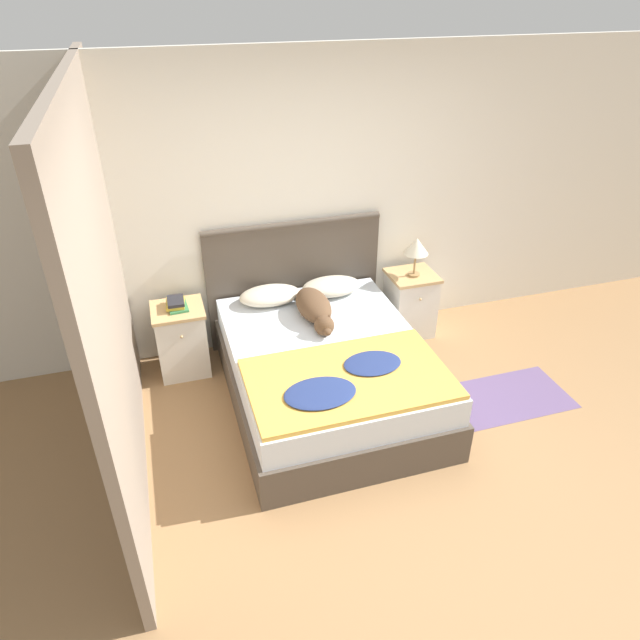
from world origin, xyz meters
name	(u,v)px	position (x,y,z in m)	size (l,w,h in m)	color
ground_plane	(392,492)	(0.00, 0.00, 0.00)	(16.00, 16.00, 0.00)	#997047
wall_back	(304,205)	(0.00, 2.13, 1.27)	(9.00, 0.06, 2.55)	silver
wall_side_left	(108,288)	(-1.60, 1.05, 1.27)	(0.06, 3.10, 2.55)	gray
bed	(327,373)	(-0.12, 1.06, 0.27)	(1.50, 1.94, 0.55)	#4C4238
headboard	(294,280)	(-0.12, 2.06, 0.61)	(1.58, 0.06, 1.17)	#4C4238
nightstand_left	(182,339)	(-1.18, 1.82, 0.31)	(0.43, 0.41, 0.62)	silver
nightstand_right	(410,303)	(0.94, 1.82, 0.31)	(0.43, 0.41, 0.62)	silver
pillow_left	(270,295)	(-0.40, 1.82, 0.62)	(0.53, 0.32, 0.14)	beige
pillow_right	(331,286)	(0.16, 1.82, 0.62)	(0.53, 0.32, 0.14)	beige
quilt	(347,379)	(-0.13, 0.57, 0.57)	(1.41, 0.87, 0.06)	gold
dog	(315,308)	(-0.10, 1.47, 0.64)	(0.27, 0.75, 0.20)	brown
book_stack	(176,304)	(-1.19, 1.84, 0.66)	(0.18, 0.23, 0.08)	#337547
table_lamp	(416,247)	(0.94, 1.80, 0.90)	(0.22, 0.22, 0.36)	#9E7A4C
rug	(504,397)	(1.28, 0.65, 0.00)	(1.06, 0.58, 0.00)	#604C75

